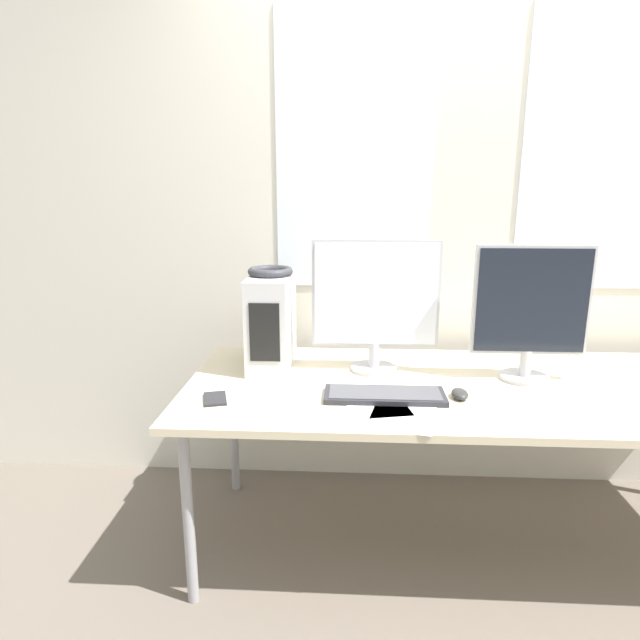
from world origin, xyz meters
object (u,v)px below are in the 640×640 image
(mouse, at_px, (460,394))
(monitor_main, at_px, (375,301))
(keyboard, at_px, (385,395))
(cell_phone, at_px, (215,399))
(headphones, at_px, (270,271))
(monitor_right_near, at_px, (531,309))
(pc_tower, at_px, (272,321))

(mouse, bearing_deg, monitor_main, 136.04)
(monitor_main, bearing_deg, keyboard, -84.94)
(monitor_main, xyz_separation_m, keyboard, (0.03, -0.30, -0.28))
(monitor_main, height_order, mouse, monitor_main)
(cell_phone, bearing_deg, monitor_main, 15.67)
(mouse, xyz_separation_m, cell_phone, (-0.88, -0.07, -0.01))
(monitor_main, bearing_deg, headphones, 173.03)
(keyboard, bearing_deg, mouse, 3.07)
(monitor_right_near, bearing_deg, pc_tower, 172.89)
(pc_tower, height_order, headphones, headphones)
(pc_tower, relative_size, monitor_right_near, 0.73)
(headphones, height_order, keyboard, headphones)
(monitor_right_near, bearing_deg, monitor_main, 172.71)
(pc_tower, bearing_deg, keyboard, -37.64)
(monitor_right_near, distance_m, keyboard, 0.67)
(pc_tower, height_order, cell_phone, pc_tower)
(pc_tower, xyz_separation_m, cell_phone, (-0.15, -0.41, -0.19))
(keyboard, bearing_deg, pc_tower, 142.36)
(mouse, distance_m, cell_phone, 0.89)
(pc_tower, bearing_deg, monitor_main, -6.86)
(keyboard, xyz_separation_m, mouse, (0.27, 0.01, 0.01))
(monitor_right_near, bearing_deg, keyboard, -158.17)
(mouse, bearing_deg, headphones, 155.02)
(headphones, xyz_separation_m, cell_phone, (-0.15, -0.41, -0.40))
(pc_tower, distance_m, monitor_right_near, 1.04)
(monitor_main, xyz_separation_m, monitor_right_near, (0.59, -0.08, -0.01))
(headphones, distance_m, mouse, 0.90)
(pc_tower, bearing_deg, monitor_right_near, -7.11)
(headphones, bearing_deg, mouse, -24.98)
(headphones, relative_size, monitor_main, 0.35)
(pc_tower, bearing_deg, cell_phone, -110.16)
(headphones, height_order, mouse, headphones)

